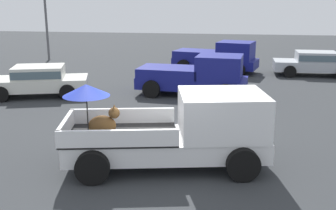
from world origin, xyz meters
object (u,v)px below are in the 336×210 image
at_px(pickup_truck_far, 197,76).
at_px(parked_sedan_far, 38,79).
at_px(motel_sign, 45,6).
at_px(pickup_truck_main, 183,130).
at_px(pickup_truck_red, 219,57).
at_px(parked_sedan_near, 315,62).

distance_m(pickup_truck_far, parked_sedan_far, 6.95).
distance_m(pickup_truck_far, motel_sign, 14.58).
relative_size(pickup_truck_far, motel_sign, 0.96).
xyz_separation_m(pickup_truck_main, pickup_truck_red, (0.40, 13.79, -0.08)).
height_order(pickup_truck_main, pickup_truck_far, pickup_truck_main).
relative_size(parked_sedan_far, motel_sign, 0.90).
bearing_deg(pickup_truck_red, pickup_truck_far, -83.63).
height_order(pickup_truck_main, parked_sedan_near, pickup_truck_main).
xyz_separation_m(pickup_truck_far, parked_sedan_near, (6.04, 5.71, -0.13)).
xyz_separation_m(parked_sedan_near, motel_sign, (-17.19, 3.27, 2.89)).
relative_size(pickup_truck_far, parked_sedan_far, 1.07).
distance_m(parked_sedan_far, motel_sign, 11.50).
relative_size(pickup_truck_red, parked_sedan_near, 1.18).
relative_size(pickup_truck_main, pickup_truck_far, 1.08).
distance_m(parked_sedan_near, parked_sedan_far, 14.64).
bearing_deg(parked_sedan_far, pickup_truck_red, -153.65).
bearing_deg(pickup_truck_far, pickup_truck_main, -82.66).
xyz_separation_m(pickup_truck_red, motel_sign, (-11.89, 3.03, 2.76)).
relative_size(pickup_truck_main, parked_sedan_far, 1.15).
relative_size(pickup_truck_red, motel_sign, 0.99).
distance_m(pickup_truck_main, parked_sedan_far, 9.73).
distance_m(pickup_truck_red, parked_sedan_near, 5.30).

